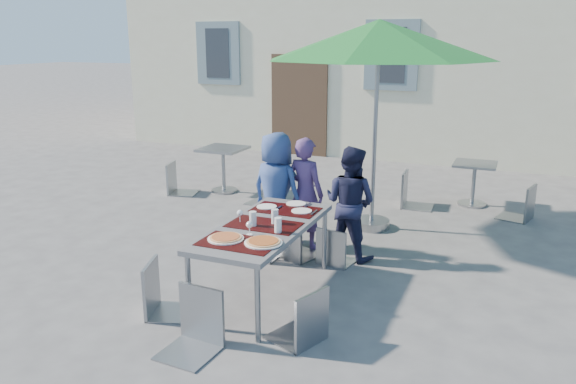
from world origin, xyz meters
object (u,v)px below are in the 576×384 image
at_px(pizza_near_left, 226,238).
at_px(chair_1, 293,208).
at_px(patio_umbrella, 379,41).
at_px(cafe_table_0, 223,161).
at_px(child_0, 276,190).
at_px(cafe_table_1, 474,178).
at_px(pizza_near_right, 263,242).
at_px(child_2, 350,203).
at_px(bg_chair_r_1, 525,181).
at_px(chair_3, 160,257).
at_px(chair_4, 304,284).
at_px(dining_table, 264,230).
at_px(chair_2, 335,224).
at_px(bg_chair_l_1, 413,168).
at_px(chair_0, 257,213).
at_px(child_1, 305,193).
at_px(bg_chair_r_0, 265,172).
at_px(chair_5, 193,284).
at_px(bg_chair_l_0, 176,159).

height_order(pizza_near_left, chair_1, chair_1).
height_order(patio_umbrella, cafe_table_0, patio_umbrella).
bearing_deg(child_0, cafe_table_1, -114.95).
xyz_separation_m(pizza_near_right, child_2, (0.27, 1.81, -0.10)).
distance_m(child_0, chair_1, 0.50).
distance_m(chair_1, bg_chair_r_1, 3.62).
distance_m(chair_3, chair_4, 1.43).
xyz_separation_m(child_2, bg_chair_r_1, (1.89, 2.33, -0.10)).
bearing_deg(dining_table, pizza_near_right, -65.55).
relative_size(pizza_near_left, chair_1, 0.32).
xyz_separation_m(chair_1, chair_2, (0.52, -0.00, -0.13)).
distance_m(pizza_near_left, cafe_table_0, 4.46).
bearing_deg(child_0, patio_umbrella, -117.68).
height_order(child_2, bg_chair_l_1, child_2).
height_order(cafe_table_1, bg_chair_l_1, bg_chair_l_1).
height_order(child_2, chair_4, child_2).
distance_m(dining_table, chair_4, 1.01).
bearing_deg(chair_0, child_1, 58.15).
height_order(dining_table, bg_chair_r_0, bg_chair_r_0).
relative_size(child_0, chair_5, 1.45).
bearing_deg(bg_chair_r_1, chair_2, -126.89).
xyz_separation_m(chair_5, patio_umbrella, (0.58, 3.64, 1.91)).
bearing_deg(cafe_table_0, pizza_near_left, -60.58).
height_order(child_2, bg_chair_r_1, child_2).
xyz_separation_m(dining_table, cafe_table_1, (1.66, 4.15, -0.26)).
relative_size(chair_3, chair_5, 0.98).
distance_m(chair_4, bg_chair_r_0, 4.19).
distance_m(pizza_near_right, chair_5, 0.77).
relative_size(child_0, cafe_table_1, 2.13).
bearing_deg(bg_chair_l_1, chair_4, -91.05).
height_order(pizza_near_right, chair_0, chair_0).
xyz_separation_m(chair_3, chair_5, (0.62, -0.42, 0.01)).
distance_m(pizza_near_left, cafe_table_1, 5.02).
relative_size(chair_4, cafe_table_0, 1.22).
xyz_separation_m(chair_5, bg_chair_r_0, (-1.25, 4.09, -0.05)).
relative_size(child_2, chair_0, 1.39).
distance_m(child_1, child_2, 0.61).
relative_size(pizza_near_right, child_0, 0.24).
relative_size(pizza_near_right, child_2, 0.26).
height_order(child_0, chair_4, child_0).
distance_m(pizza_near_right, bg_chair_r_1, 4.67).
xyz_separation_m(pizza_near_left, bg_chair_l_0, (-2.86, 3.49, -0.19)).
bearing_deg(chair_5, cafe_table_0, 116.25).
bearing_deg(chair_4, chair_5, -151.48).
xyz_separation_m(pizza_near_right, patio_umbrella, (0.25, 2.97, 1.73)).
relative_size(child_0, child_1, 1.04).
height_order(pizza_near_right, chair_2, chair_2).
bearing_deg(child_0, cafe_table_0, -34.65).
relative_size(chair_2, cafe_table_1, 1.26).
bearing_deg(bg_chair_l_1, chair_2, -97.91).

